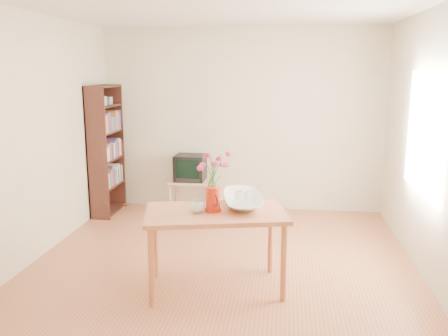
# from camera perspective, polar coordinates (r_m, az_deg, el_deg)

# --- Properties ---
(room) EXTENTS (4.50, 4.50, 4.50)m
(room) POSITION_cam_1_polar(r_m,az_deg,el_deg) (4.60, -0.11, 2.92)
(room) COLOR #985636
(room) RESTS_ON ground
(table) EXTENTS (1.39, 0.98, 0.75)m
(table) POSITION_cam_1_polar(r_m,az_deg,el_deg) (4.34, -1.01, -6.40)
(table) COLOR #AC5D3B
(table) RESTS_ON ground
(tv_stand) EXTENTS (0.60, 0.45, 0.46)m
(tv_stand) POSITION_cam_1_polar(r_m,az_deg,el_deg) (6.80, -4.04, -2.05)
(tv_stand) COLOR tan
(tv_stand) RESTS_ON ground
(bookshelf) EXTENTS (0.28, 0.70, 1.80)m
(bookshelf) POSITION_cam_1_polar(r_m,az_deg,el_deg) (6.82, -13.95, 1.56)
(bookshelf) COLOR black
(bookshelf) RESTS_ON ground
(pitcher) EXTENTS (0.15, 0.21, 0.23)m
(pitcher) POSITION_cam_1_polar(r_m,az_deg,el_deg) (4.28, -1.32, -3.89)
(pitcher) COLOR red
(pitcher) RESTS_ON table
(flowers) EXTENTS (0.26, 0.26, 0.37)m
(flowers) POSITION_cam_1_polar(r_m,az_deg,el_deg) (4.21, -1.35, -0.02)
(flowers) COLOR #DE347E
(flowers) RESTS_ON pitcher
(mug) EXTENTS (0.19, 0.19, 0.11)m
(mug) POSITION_cam_1_polar(r_m,az_deg,el_deg) (4.28, -3.19, -4.62)
(mug) COLOR white
(mug) RESTS_ON table
(bowl) EXTENTS (0.63, 0.63, 0.51)m
(bowl) POSITION_cam_1_polar(r_m,az_deg,el_deg) (4.46, 2.26, -1.26)
(bowl) COLOR white
(bowl) RESTS_ON table
(teacup_a) EXTENTS (0.08, 0.08, 0.07)m
(teacup_a) POSITION_cam_1_polar(r_m,az_deg,el_deg) (4.48, 1.74, -1.84)
(teacup_a) COLOR white
(teacup_a) RESTS_ON bowl
(teacup_b) EXTENTS (0.08, 0.08, 0.06)m
(teacup_b) POSITION_cam_1_polar(r_m,az_deg,el_deg) (4.49, 2.85, -1.86)
(teacup_b) COLOR white
(teacup_b) RESTS_ON bowl
(television) EXTENTS (0.43, 0.40, 0.36)m
(television) POSITION_cam_1_polar(r_m,az_deg,el_deg) (6.76, -4.05, 0.11)
(television) COLOR black
(television) RESTS_ON tv_stand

